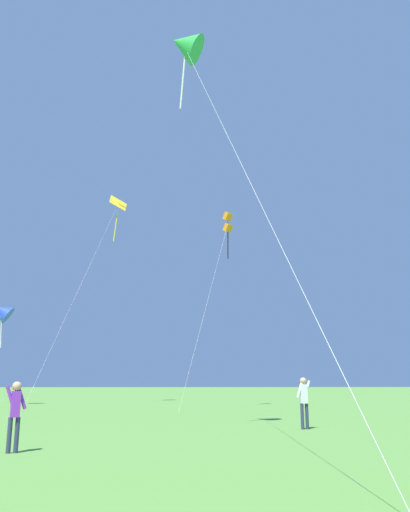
{
  "coord_description": "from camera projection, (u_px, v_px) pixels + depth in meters",
  "views": [
    {
      "loc": [
        -2.04,
        -2.17,
        1.62
      ],
      "look_at": [
        -0.33,
        29.45,
        9.24
      ],
      "focal_mm": 37.0,
      "sensor_mm": 36.0,
      "label": 1
    }
  ],
  "objects": [
    {
      "name": "kite_green_small",
      "position": [
        185.0,
        45.0,
        20.1
      ],
      "size": [
        3.51,
        11.66,
        14.96
      ],
      "color": "green",
      "rests_on": "ground_plane"
    },
    {
      "name": "person_in_blue_jacket",
      "position": [
        15.0,
        410.0,
        12.69
      ],
      "size": [
        0.51,
        0.3,
        1.65
      ],
      "color": "#2D3351",
      "rests_on": "ground_plane"
    },
    {
      "name": "kite_orange_box",
      "position": [
        228.0,
        224.0,
        38.02
      ],
      "size": [
        3.87,
        6.7,
        13.67
      ],
      "color": "orange",
      "rests_on": "ground_plane"
    },
    {
      "name": "kite_blue_delta",
      "position": [
        2.0,
        311.0,
        40.58
      ],
      "size": [
        2.25,
        11.09,
        7.92
      ],
      "color": "blue",
      "rests_on": "ground_plane"
    },
    {
      "name": "kite_yellow_diamond",
      "position": [
        116.0,
        214.0,
        45.45
      ],
      "size": [
        4.33,
        12.76,
        17.71
      ],
      "color": "yellow",
      "rests_on": "ground_plane"
    },
    {
      "name": "person_near_tree",
      "position": [
        304.0,
        398.0,
        19.08
      ],
      "size": [
        0.58,
        0.25,
        1.81
      ],
      "color": "#2D3351",
      "rests_on": "ground_plane"
    }
  ]
}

